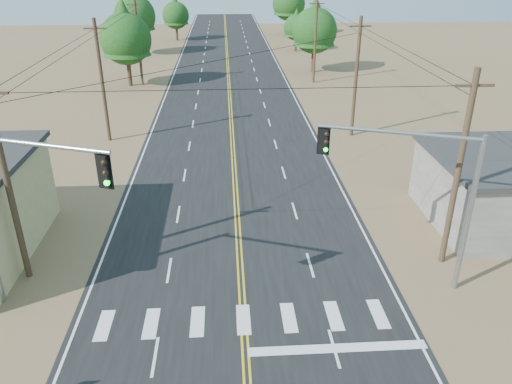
{
  "coord_description": "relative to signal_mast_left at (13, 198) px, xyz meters",
  "views": [
    {
      "loc": [
        -0.55,
        -9.24,
        14.47
      ],
      "look_at": [
        0.91,
        13.61,
        3.5
      ],
      "focal_mm": 35.0,
      "sensor_mm": 36.0,
      "label": 1
    }
  ],
  "objects": [
    {
      "name": "signal_mast_left",
      "position": [
        0.0,
        0.0,
        0.0
      ],
      "size": [
        6.49,
        2.65,
        8.29
      ],
      "rotation": [
        0.0,
        0.0,
        -0.35
      ],
      "color": "gray",
      "rests_on": "ground"
    },
    {
      "name": "tree_right_far",
      "position": [
        21.4,
        82.89,
        0.8
      ],
      "size": [
        6.28,
        6.28,
        10.46
      ],
      "color": "#3F2D1E",
      "rests_on": "ground"
    },
    {
      "name": "signal_mast_right",
      "position": [
        17.37,
        1.08,
        -0.35
      ],
      "size": [
        6.72,
        2.58,
        7.69
      ],
      "rotation": [
        0.0,
        0.0,
        -0.34
      ],
      "color": "gray",
      "rests_on": "ground"
    },
    {
      "name": "utility_pole_left_mid",
      "position": [
        -1.35,
        22.69,
        -0.49
      ],
      "size": [
        1.8,
        0.3,
        10.0
      ],
      "color": "#4C3826",
      "rests_on": "ground"
    },
    {
      "name": "utility_pole_left_near",
      "position": [
        -1.35,
        2.69,
        -0.49
      ],
      "size": [
        1.8,
        0.3,
        10.0
      ],
      "color": "#4C3826",
      "rests_on": "ground"
    },
    {
      "name": "utility_pole_right_far",
      "position": [
        19.65,
        42.69,
        -0.49
      ],
      "size": [
        1.8,
        0.3,
        10.0
      ],
      "color": "#4C3826",
      "rests_on": "ground"
    },
    {
      "name": "utility_pole_right_near",
      "position": [
        19.65,
        2.69,
        -0.49
      ],
      "size": [
        1.8,
        0.3,
        10.0
      ],
      "color": "#4C3826",
      "rests_on": "ground"
    },
    {
      "name": "utility_pole_left_far",
      "position": [
        -1.35,
        42.69,
        -0.49
      ],
      "size": [
        1.8,
        0.3,
        10.0
      ],
      "color": "#4C3826",
      "rests_on": "ground"
    },
    {
      "name": "tree_right_near",
      "position": [
        20.55,
        48.64,
        0.37
      ],
      "size": [
        5.86,
        5.86,
        9.77
      ],
      "color": "#3F2D1E",
      "rests_on": "ground"
    },
    {
      "name": "road",
      "position": [
        9.15,
        20.69,
        -5.59
      ],
      "size": [
        15.0,
        200.0,
        0.02
      ],
      "primitive_type": "cube",
      "color": "black",
      "rests_on": "ground"
    },
    {
      "name": "tree_left_near",
      "position": [
        -2.75,
        42.42,
        0.49
      ],
      "size": [
        5.97,
        5.97,
        9.96
      ],
      "color": "#3F2D1E",
      "rests_on": "ground"
    },
    {
      "name": "tree_left_mid",
      "position": [
        -4.85,
        63.17,
        0.82
      ],
      "size": [
        6.3,
        6.3,
        10.5
      ],
      "color": "#3F2D1E",
      "rests_on": "ground"
    },
    {
      "name": "utility_pole_right_mid",
      "position": [
        19.65,
        22.69,
        -0.49
      ],
      "size": [
        1.8,
        0.3,
        10.0
      ],
      "color": "#4C3826",
      "rests_on": "ground"
    },
    {
      "name": "tree_left_far",
      "position": [
        0.15,
        77.2,
        -0.74
      ],
      "size": [
        4.78,
        4.78,
        7.96
      ],
      "color": "#3F2D1E",
      "rests_on": "ground"
    },
    {
      "name": "tree_right_mid",
      "position": [
        20.4,
        64.66,
        -1.51
      ],
      "size": [
        4.02,
        4.02,
        6.7
      ],
      "color": "#3F2D1E",
      "rests_on": "ground"
    }
  ]
}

